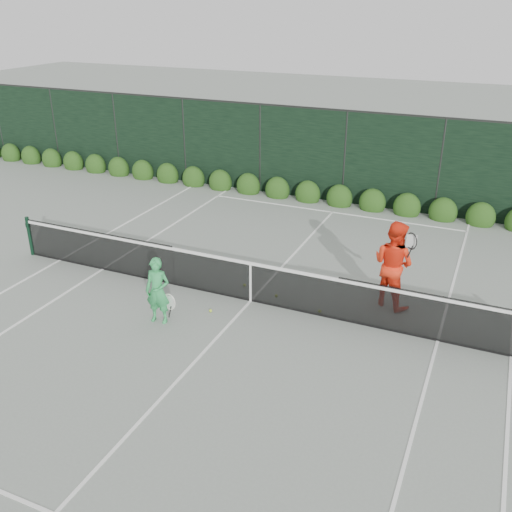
% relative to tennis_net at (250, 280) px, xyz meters
% --- Properties ---
extents(ground, '(80.00, 80.00, 0.00)m').
position_rel_tennis_net_xyz_m(ground, '(0.02, 0.00, -0.53)').
color(ground, gray).
rests_on(ground, ground).
extents(tennis_net, '(12.90, 0.10, 1.07)m').
position_rel_tennis_net_xyz_m(tennis_net, '(0.00, 0.00, 0.00)').
color(tennis_net, '#10311F').
rests_on(tennis_net, ground).
extents(player_woman, '(0.64, 0.42, 1.45)m').
position_rel_tennis_net_xyz_m(player_woman, '(-1.39, -1.57, 0.19)').
color(player_woman, green).
rests_on(player_woman, ground).
extents(player_man, '(1.19, 1.09, 1.98)m').
position_rel_tennis_net_xyz_m(player_man, '(2.93, 1.13, 0.46)').
color(player_man, '#FF3315').
rests_on(player_man, ground).
extents(court_lines, '(11.03, 23.83, 0.01)m').
position_rel_tennis_net_xyz_m(court_lines, '(0.02, 0.00, -0.53)').
color(court_lines, white).
rests_on(court_lines, ground).
extents(windscreen_fence, '(32.00, 21.07, 3.06)m').
position_rel_tennis_net_xyz_m(windscreen_fence, '(0.02, -2.71, 0.98)').
color(windscreen_fence, black).
rests_on(windscreen_fence, ground).
extents(hedge_row, '(31.66, 0.65, 0.94)m').
position_rel_tennis_net_xyz_m(hedge_row, '(0.02, 7.15, -0.30)').
color(hedge_row, '#18390F').
rests_on(hedge_row, ground).
extents(tennis_balls, '(2.26, 1.48, 0.07)m').
position_rel_tennis_net_xyz_m(tennis_balls, '(0.28, 0.09, -0.50)').
color(tennis_balls, '#BCDE31').
rests_on(tennis_balls, ground).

